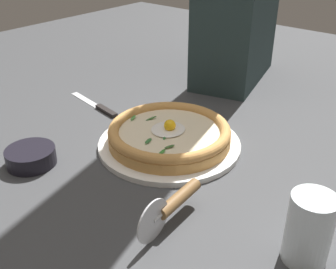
% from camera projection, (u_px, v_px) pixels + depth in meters
% --- Properties ---
extents(ground_plane, '(2.40, 2.40, 0.03)m').
position_uv_depth(ground_plane, '(163.00, 149.00, 0.93)').
color(ground_plane, '#3A3B3D').
rests_on(ground_plane, ground).
extents(pizza_plate, '(0.32, 0.32, 0.01)m').
position_uv_depth(pizza_plate, '(168.00, 145.00, 0.91)').
color(pizza_plate, white).
rests_on(pizza_plate, ground).
extents(pizza, '(0.27, 0.27, 0.05)m').
position_uv_depth(pizza, '(168.00, 134.00, 0.90)').
color(pizza, tan).
rests_on(pizza, pizza_plate).
extents(side_bowl, '(0.10, 0.10, 0.04)m').
position_uv_depth(side_bowl, '(31.00, 156.00, 0.84)').
color(side_bowl, black).
rests_on(side_bowl, ground).
extents(pizza_cutter, '(0.16, 0.03, 0.08)m').
position_uv_depth(pizza_cutter, '(173.00, 204.00, 0.67)').
color(pizza_cutter, silver).
rests_on(pizza_cutter, ground).
extents(table_knife, '(0.05, 0.21, 0.01)m').
position_uv_depth(table_knife, '(100.00, 107.00, 1.09)').
color(table_knife, silver).
rests_on(table_knife, ground).
extents(drinking_glass, '(0.07, 0.07, 0.11)m').
position_uv_depth(drinking_glass, '(308.00, 234.00, 0.59)').
color(drinking_glass, silver).
rests_on(drinking_glass, ground).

